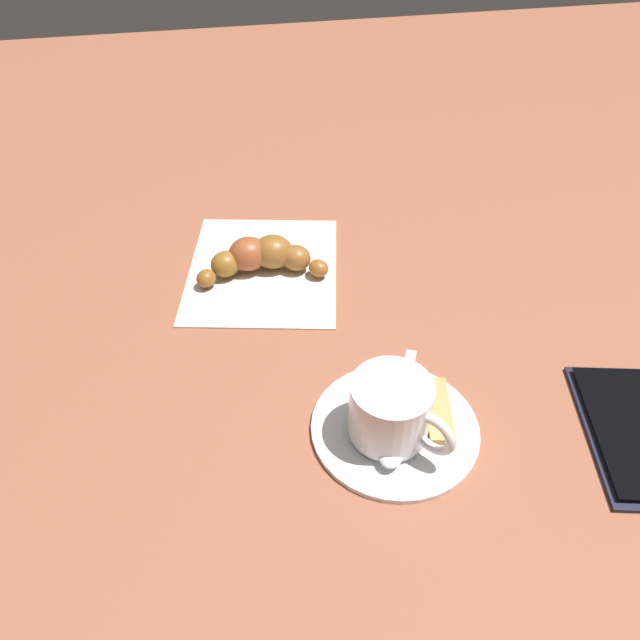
# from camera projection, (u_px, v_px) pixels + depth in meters

# --- Properties ---
(ground_plane) EXTENTS (1.80, 1.80, 0.00)m
(ground_plane) POSITION_uv_depth(u_px,v_px,m) (316.00, 347.00, 0.56)
(ground_plane) COLOR #9A573E
(saucer) EXTENTS (0.13, 0.13, 0.01)m
(saucer) POSITION_uv_depth(u_px,v_px,m) (395.00, 426.00, 0.49)
(saucer) COLOR white
(saucer) RESTS_ON ground
(espresso_cup) EXTENTS (0.08, 0.07, 0.05)m
(espresso_cup) POSITION_uv_depth(u_px,v_px,m) (392.00, 409.00, 0.47)
(espresso_cup) COLOR white
(espresso_cup) RESTS_ON saucer
(teaspoon) EXTENTS (0.12, 0.06, 0.01)m
(teaspoon) POSITION_uv_depth(u_px,v_px,m) (397.00, 425.00, 0.48)
(teaspoon) COLOR silver
(teaspoon) RESTS_ON saucer
(sugar_packet) EXTENTS (0.07, 0.03, 0.01)m
(sugar_packet) POSITION_uv_depth(u_px,v_px,m) (438.00, 410.00, 0.49)
(sugar_packet) COLOR tan
(sugar_packet) RESTS_ON saucer
(napkin) EXTENTS (0.21, 0.19, 0.00)m
(napkin) POSITION_uv_depth(u_px,v_px,m) (263.00, 268.00, 0.65)
(napkin) COLOR silver
(napkin) RESTS_ON ground
(croissant) EXTENTS (0.06, 0.14, 0.03)m
(croissant) POSITION_uv_depth(u_px,v_px,m) (261.00, 257.00, 0.63)
(croissant) COLOR #9C5C23
(croissant) RESTS_ON napkin
(cell_phone) EXTENTS (0.15, 0.09, 0.01)m
(cell_phone) POSITION_uv_depth(u_px,v_px,m) (629.00, 432.00, 0.49)
(cell_phone) COLOR #1D1F31
(cell_phone) RESTS_ON ground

